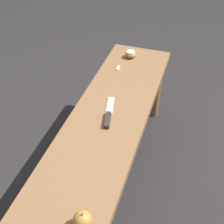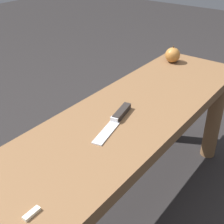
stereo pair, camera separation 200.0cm
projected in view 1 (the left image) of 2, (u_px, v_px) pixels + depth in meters
ground_plane at (109, 177)px, 1.80m from camera, size 8.00×8.00×0.00m
wooden_bench at (109, 130)px, 1.55m from camera, size 1.39×0.36×0.47m
knife at (108, 116)px, 1.48m from camera, size 0.24×0.08×0.02m
apple_whole at (83, 221)px, 1.04m from camera, size 0.07×0.07×0.08m
apple_cut at (131, 54)px, 1.90m from camera, size 0.07×0.07×0.04m
apple_slice_near_knife at (118, 68)px, 1.81m from camera, size 0.04×0.01×0.01m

